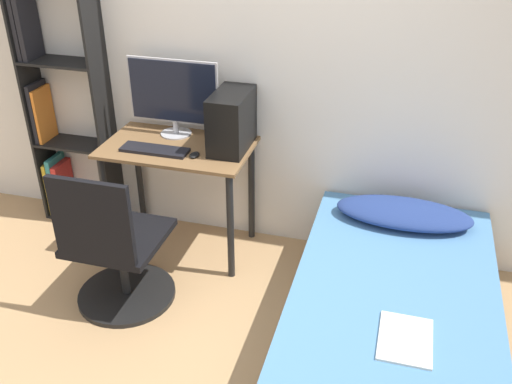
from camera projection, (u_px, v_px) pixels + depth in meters
name	position (u px, v px, depth m)	size (l,w,h in m)	color
ground_plane	(168.00, 375.00, 2.97)	(14.00, 14.00, 0.00)	tan
wall_back	(244.00, 61.00, 3.56)	(8.00, 0.05, 2.50)	silver
desk	(179.00, 165.00, 3.69)	(0.94, 0.57, 0.77)	brown
bookshelf	(58.00, 112.00, 3.95)	(0.56, 0.24, 1.79)	black
office_chair	(116.00, 256.00, 3.30)	(0.59, 0.59, 0.93)	black
bed	(390.00, 327.00, 2.97)	(1.07, 1.96, 0.43)	#4C3D2D
pillow	(404.00, 213.00, 3.44)	(0.81, 0.36, 0.11)	navy
magazine	(405.00, 339.00, 2.59)	(0.24, 0.32, 0.01)	silver
monitor	(173.00, 95.00, 3.64)	(0.61, 0.20, 0.50)	#B7B7BC
keyboard	(155.00, 150.00, 3.54)	(0.43, 0.13, 0.02)	black
pc_tower	(232.00, 121.00, 3.51)	(0.21, 0.39, 0.36)	black
mouse	(194.00, 155.00, 3.48)	(0.06, 0.09, 0.02)	black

